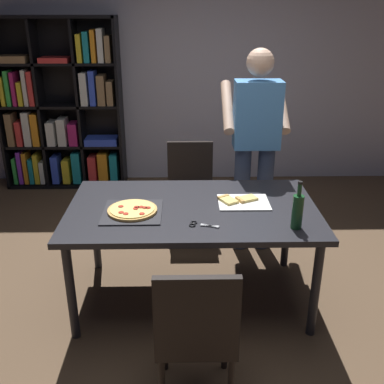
{
  "coord_description": "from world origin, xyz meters",
  "views": [
    {
      "loc": [
        -0.06,
        -2.86,
        2.06
      ],
      "look_at": [
        0.0,
        0.15,
        0.8
      ],
      "focal_mm": 42.04,
      "sensor_mm": 36.0,
      "label": 1
    }
  ],
  "objects_px": {
    "person_serving_pizza": "(256,141)",
    "wine_bottle": "(297,211)",
    "kitchen_scissors": "(199,224)",
    "bookshelf": "(62,113)",
    "pepperoni_pizza_on_tray": "(132,211)",
    "dining_table": "(192,215)",
    "chair_far_side": "(190,185)",
    "chair_near_camera": "(196,330)"
  },
  "relations": [
    {
      "from": "pepperoni_pizza_on_tray",
      "to": "chair_far_side",
      "type": "bearing_deg",
      "value": 69.34
    },
    {
      "from": "dining_table",
      "to": "person_serving_pizza",
      "type": "bearing_deg",
      "value": 54.92
    },
    {
      "from": "kitchen_scissors",
      "to": "pepperoni_pizza_on_tray",
      "type": "bearing_deg",
      "value": 156.29
    },
    {
      "from": "chair_near_camera",
      "to": "pepperoni_pizza_on_tray",
      "type": "xyz_separation_m",
      "value": [
        -0.41,
        0.91,
        0.25
      ]
    },
    {
      "from": "chair_near_camera",
      "to": "chair_far_side",
      "type": "xyz_separation_m",
      "value": [
        0.0,
        2.0,
        0.0
      ]
    },
    {
      "from": "dining_table",
      "to": "chair_far_side",
      "type": "height_order",
      "value": "chair_far_side"
    },
    {
      "from": "bookshelf",
      "to": "wine_bottle",
      "type": "bearing_deg",
      "value": -51.75
    },
    {
      "from": "person_serving_pizza",
      "to": "pepperoni_pizza_on_tray",
      "type": "height_order",
      "value": "person_serving_pizza"
    },
    {
      "from": "dining_table",
      "to": "chair_near_camera",
      "type": "xyz_separation_m",
      "value": [
        -0.0,
        -1.0,
        -0.17
      ]
    },
    {
      "from": "dining_table",
      "to": "person_serving_pizza",
      "type": "distance_m",
      "value": 1.0
    },
    {
      "from": "chair_near_camera",
      "to": "bookshelf",
      "type": "relative_size",
      "value": 0.46
    },
    {
      "from": "chair_far_side",
      "to": "person_serving_pizza",
      "type": "relative_size",
      "value": 0.51
    },
    {
      "from": "bookshelf",
      "to": "chair_near_camera",
      "type": "bearing_deg",
      "value": -66.3
    },
    {
      "from": "chair_far_side",
      "to": "kitchen_scissors",
      "type": "distance_m",
      "value": 1.31
    },
    {
      "from": "person_serving_pizza",
      "to": "wine_bottle",
      "type": "height_order",
      "value": "person_serving_pizza"
    },
    {
      "from": "person_serving_pizza",
      "to": "kitchen_scissors",
      "type": "xyz_separation_m",
      "value": [
        -0.51,
        -1.06,
        -0.24
      ]
    },
    {
      "from": "wine_bottle",
      "to": "dining_table",
      "type": "bearing_deg",
      "value": 153.16
    },
    {
      "from": "chair_near_camera",
      "to": "person_serving_pizza",
      "type": "bearing_deg",
      "value": 72.9
    },
    {
      "from": "person_serving_pizza",
      "to": "kitchen_scissors",
      "type": "height_order",
      "value": "person_serving_pizza"
    },
    {
      "from": "kitchen_scissors",
      "to": "bookshelf",
      "type": "bearing_deg",
      "value": 119.72
    },
    {
      "from": "bookshelf",
      "to": "pepperoni_pizza_on_tray",
      "type": "relative_size",
      "value": 4.9
    },
    {
      "from": "pepperoni_pizza_on_tray",
      "to": "bookshelf",
      "type": "bearing_deg",
      "value": 113.51
    },
    {
      "from": "dining_table",
      "to": "person_serving_pizza",
      "type": "relative_size",
      "value": 0.99
    },
    {
      "from": "dining_table",
      "to": "bookshelf",
      "type": "xyz_separation_m",
      "value": [
        -1.48,
        2.37,
        0.2
      ]
    },
    {
      "from": "wine_bottle",
      "to": "chair_near_camera",
      "type": "bearing_deg",
      "value": -134.22
    },
    {
      "from": "chair_far_side",
      "to": "person_serving_pizza",
      "type": "height_order",
      "value": "person_serving_pizza"
    },
    {
      "from": "chair_far_side",
      "to": "wine_bottle",
      "type": "distance_m",
      "value": 1.52
    },
    {
      "from": "chair_far_side",
      "to": "chair_near_camera",
      "type": "bearing_deg",
      "value": -90.0
    },
    {
      "from": "wine_bottle",
      "to": "kitchen_scissors",
      "type": "distance_m",
      "value": 0.63
    },
    {
      "from": "person_serving_pizza",
      "to": "pepperoni_pizza_on_tray",
      "type": "distance_m",
      "value": 1.31
    },
    {
      "from": "bookshelf",
      "to": "wine_bottle",
      "type": "relative_size",
      "value": 6.17
    },
    {
      "from": "person_serving_pizza",
      "to": "pepperoni_pizza_on_tray",
      "type": "relative_size",
      "value": 4.4
    },
    {
      "from": "dining_table",
      "to": "kitchen_scissors",
      "type": "relative_size",
      "value": 8.76
    },
    {
      "from": "dining_table",
      "to": "kitchen_scissors",
      "type": "height_order",
      "value": "kitchen_scissors"
    },
    {
      "from": "chair_far_side",
      "to": "kitchen_scissors",
      "type": "height_order",
      "value": "chair_far_side"
    },
    {
      "from": "chair_near_camera",
      "to": "kitchen_scissors",
      "type": "bearing_deg",
      "value": 87.03
    },
    {
      "from": "chair_near_camera",
      "to": "pepperoni_pizza_on_tray",
      "type": "bearing_deg",
      "value": 114.21
    },
    {
      "from": "pepperoni_pizza_on_tray",
      "to": "wine_bottle",
      "type": "xyz_separation_m",
      "value": [
        1.06,
        -0.24,
        0.1
      ]
    },
    {
      "from": "chair_far_side",
      "to": "wine_bottle",
      "type": "height_order",
      "value": "wine_bottle"
    },
    {
      "from": "kitchen_scissors",
      "to": "dining_table",
      "type": "bearing_deg",
      "value": 97.44
    },
    {
      "from": "chair_near_camera",
      "to": "person_serving_pizza",
      "type": "height_order",
      "value": "person_serving_pizza"
    },
    {
      "from": "chair_far_side",
      "to": "wine_bottle",
      "type": "bearing_deg",
      "value": -63.89
    }
  ]
}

